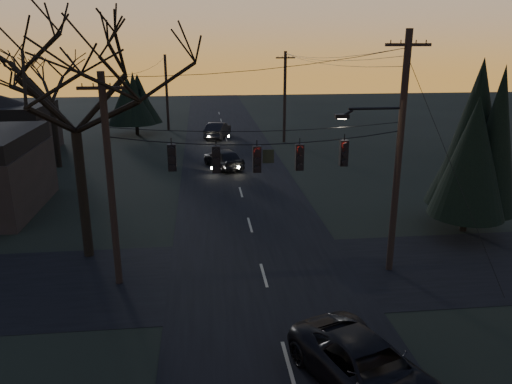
{
  "coord_description": "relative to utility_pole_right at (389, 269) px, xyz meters",
  "views": [
    {
      "loc": [
        -2.44,
        -9.01,
        9.64
      ],
      "look_at": [
        -0.37,
        9.71,
        3.82
      ],
      "focal_mm": 35.0,
      "sensor_mm": 36.0,
      "label": 1
    }
  ],
  "objects": [
    {
      "name": "sedan_oncoming_a",
      "position": [
        -6.3,
        18.51,
        0.77
      ],
      "size": [
        3.35,
        4.89,
        1.55
      ],
      "primitive_type": "imported",
      "rotation": [
        0.0,
        0.0,
        3.51
      ],
      "color": "black",
      "rests_on": "ground"
    },
    {
      "name": "span_signal_assembly",
      "position": [
        -5.74,
        0.0,
        5.17
      ],
      "size": [
        11.5,
        0.44,
        1.68
      ],
      "color": "black",
      "rests_on": "ground"
    },
    {
      "name": "utility_pole_right",
      "position": [
        0.0,
        0.0,
        0.0
      ],
      "size": [
        5.0,
        0.3,
        10.0
      ],
      "primitive_type": null,
      "color": "black",
      "rests_on": "ground"
    },
    {
      "name": "suv_near",
      "position": [
        -3.51,
        -7.52,
        0.74
      ],
      "size": [
        4.17,
        5.86,
        1.48
      ],
      "primitive_type": "imported",
      "rotation": [
        0.0,
        0.0,
        0.36
      ],
      "color": "black",
      "rests_on": "ground"
    },
    {
      "name": "main_road",
      "position": [
        -5.5,
        10.0,
        0.01
      ],
      "size": [
        8.0,
        120.0,
        0.02
      ],
      "primitive_type": "cube",
      "color": "black",
      "rests_on": "ground"
    },
    {
      "name": "bare_tree_left",
      "position": [
        -13.3,
        2.94,
        8.1
      ],
      "size": [
        9.2,
        9.2,
        11.59
      ],
      "color": "black",
      "rests_on": "ground"
    },
    {
      "name": "sedan_oncoming_b",
      "position": [
        -6.3,
        30.78,
        0.79
      ],
      "size": [
        2.96,
        5.04,
        1.57
      ],
      "primitive_type": "imported",
      "rotation": [
        0.0,
        0.0,
        2.85
      ],
      "color": "black",
      "rests_on": "ground"
    },
    {
      "name": "cross_road",
      "position": [
        -5.5,
        0.0,
        0.01
      ],
      "size": [
        60.0,
        7.0,
        0.02
      ],
      "primitive_type": "cube",
      "color": "black",
      "rests_on": "ground"
    },
    {
      "name": "utility_pole_far_l",
      "position": [
        -11.5,
        36.0,
        0.0
      ],
      "size": [
        0.3,
        0.3,
        8.0
      ],
      "primitive_type": null,
      "color": "black",
      "rests_on": "ground"
    },
    {
      "name": "bare_tree_dist",
      "position": [
        -19.09,
        20.31,
        6.99
      ],
      "size": [
        6.34,
        6.34,
        10.01
      ],
      "color": "black",
      "rests_on": "ground"
    },
    {
      "name": "utility_pole_far_r",
      "position": [
        0.0,
        28.0,
        0.0
      ],
      "size": [
        1.8,
        0.3,
        8.5
      ],
      "primitive_type": null,
      "color": "black",
      "rests_on": "ground"
    },
    {
      "name": "utility_pole_left",
      "position": [
        -11.5,
        0.0,
        0.0
      ],
      "size": [
        1.8,
        0.3,
        8.5
      ],
      "primitive_type": null,
      "color": "black",
      "rests_on": "ground"
    },
    {
      "name": "evergreen_dist",
      "position": [
        -14.58,
        33.56,
        3.58
      ],
      "size": [
        4.06,
        4.06,
        5.97
      ],
      "color": "black",
      "rests_on": "ground"
    },
    {
      "name": "evergreen_right",
      "position": [
        5.5,
        3.98,
        4.69
      ],
      "size": [
        3.85,
        3.85,
        8.2
      ],
      "color": "black",
      "rests_on": "ground"
    }
  ]
}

